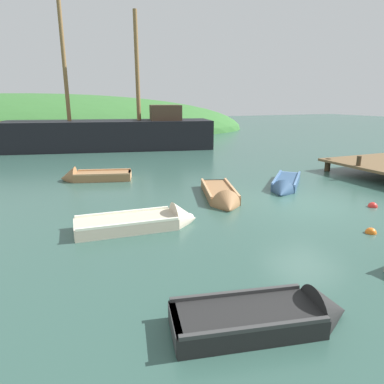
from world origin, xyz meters
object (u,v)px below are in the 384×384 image
object	(u,v)px
rowboat_center	(273,319)
rowboat_outer_right	(222,197)
rowboat_near_dock	(92,178)
buoy_orange	(371,233)
buoy_white	(189,218)
buoy_red	(373,207)
sailing_ship	(111,138)
rowboat_portside	(147,223)
rowboat_far	(285,186)

from	to	relation	value
rowboat_center	rowboat_outer_right	bearing A→B (deg)	80.86
rowboat_outer_right	rowboat_near_dock	distance (m)	6.55
buoy_orange	buoy_white	xyz separation A→B (m)	(-4.18, 3.09, 0.00)
rowboat_outer_right	buoy_red	bearing A→B (deg)	75.22
rowboat_center	buoy_red	size ratio (longest dim) A/B	9.76
sailing_ship	rowboat_portside	world-z (taller)	sailing_ship
rowboat_outer_right	rowboat_far	world-z (taller)	rowboat_outer_right
rowboat_outer_right	rowboat_near_dock	size ratio (longest dim) A/B	1.13
sailing_ship	rowboat_near_dock	xyz separation A→B (m)	(-2.74, -10.02, -0.69)
rowboat_portside	buoy_orange	xyz separation A→B (m)	(5.57, -2.91, -0.10)
rowboat_outer_right	rowboat_near_dock	bearing A→B (deg)	-124.30
rowboat_center	rowboat_outer_right	distance (m)	7.29
rowboat_outer_right	rowboat_far	size ratio (longest dim) A/B	1.15
rowboat_center	rowboat_near_dock	world-z (taller)	rowboat_near_dock
rowboat_far	rowboat_near_dock	xyz separation A→B (m)	(-7.31, 4.62, 0.03)
rowboat_far	rowboat_outer_right	bearing A→B (deg)	-36.56
rowboat_portside	rowboat_near_dock	xyz separation A→B (m)	(-0.71, 6.81, 0.01)
rowboat_center	rowboat_near_dock	distance (m)	12.05
rowboat_far	rowboat_near_dock	size ratio (longest dim) A/B	0.98
rowboat_near_dock	buoy_red	xyz separation A→B (m)	(8.39, -8.01, -0.11)
buoy_white	sailing_ship	bearing A→B (deg)	87.77
rowboat_far	buoy_white	world-z (taller)	rowboat_far
rowboat_portside	rowboat_outer_right	size ratio (longest dim) A/B	0.96
buoy_white	buoy_red	bearing A→B (deg)	-12.37
sailing_ship	buoy_orange	world-z (taller)	sailing_ship
rowboat_outer_right	buoy_orange	xyz separation A→B (m)	(2.27, -4.53, -0.09)
rowboat_near_dock	buoy_white	size ratio (longest dim) A/B	9.83
buoy_red	rowboat_portside	bearing A→B (deg)	171.12
rowboat_far	rowboat_near_dock	bearing A→B (deg)	-78.44
rowboat_center	rowboat_near_dock	size ratio (longest dim) A/B	0.94
rowboat_near_dock	rowboat_outer_right	bearing A→B (deg)	143.85
rowboat_center	buoy_red	bearing A→B (deg)	41.53
rowboat_outer_right	rowboat_far	distance (m)	3.36
buoy_white	rowboat_center	bearing A→B (deg)	-97.76
buoy_orange	buoy_white	size ratio (longest dim) A/B	0.90
rowboat_far	buoy_red	xyz separation A→B (m)	(1.08, -3.39, -0.08)
buoy_red	rowboat_near_dock	bearing A→B (deg)	136.35
rowboat_portside	rowboat_outer_right	world-z (taller)	rowboat_portside
sailing_ship	buoy_red	xyz separation A→B (m)	(5.65, -18.03, -0.80)
sailing_ship	buoy_orange	bearing A→B (deg)	113.20
rowboat_center	buoy_orange	xyz separation A→B (m)	(4.91, 2.26, -0.11)
rowboat_near_dock	buoy_white	distance (m)	6.95
sailing_ship	buoy_orange	size ratio (longest dim) A/B	58.57
buoy_orange	rowboat_outer_right	bearing A→B (deg)	116.60
buoy_orange	buoy_white	distance (m)	5.20
rowboat_far	rowboat_center	bearing A→B (deg)	4.86
sailing_ship	rowboat_portside	size ratio (longest dim) A/B	4.94
sailing_ship	rowboat_outer_right	world-z (taller)	sailing_ship
rowboat_center	buoy_red	world-z (taller)	rowboat_center
rowboat_outer_right	buoy_white	world-z (taller)	rowboat_outer_right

